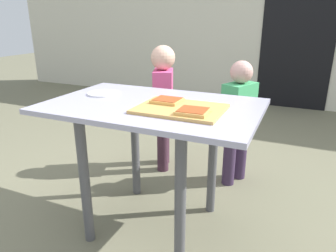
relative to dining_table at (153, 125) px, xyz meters
The scene contains 10 objects.
ground_plane 0.63m from the dining_table, ahead, with size 16.00×16.00×0.00m, color #6B6851.
house_wall_back 3.22m from the dining_table, 90.00° to the left, with size 8.00×0.20×2.42m, color beige.
house_door 3.14m from the dining_table, 79.48° to the left, with size 0.90×0.02×2.00m, color black.
dining_table is the anchor object (origin of this frame).
cutting_board 0.23m from the dining_table, 17.32° to the right, with size 0.42×0.31×0.02m, color tan.
pizza_slice_far_left 0.17m from the dining_table, ahead, with size 0.14×0.13×0.02m.
pizza_slice_near_right 0.33m from the dining_table, 25.10° to the right, with size 0.15×0.14×0.02m.
plate_white_left 0.38m from the dining_table, 168.45° to the left, with size 0.18×0.18×0.01m, color silver.
child_left 0.78m from the dining_table, 110.29° to the left, with size 0.21×0.27×0.98m.
child_right 0.79m from the dining_table, 66.05° to the left, with size 0.23×0.28×0.90m.
Camera 1 is at (0.71, -1.42, 1.18)m, focal length 33.42 mm.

